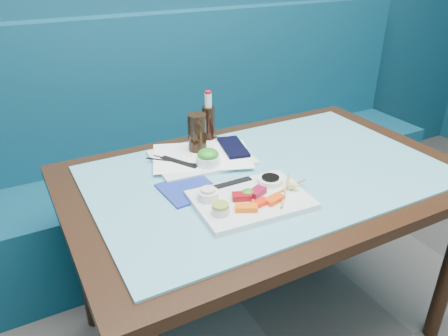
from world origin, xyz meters
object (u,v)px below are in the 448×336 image
sashimi_plate (251,200)px  blue_napkin (189,189)px  booth_bench (179,171)px  dining_table (267,195)px  cola_glass (197,133)px  serving_tray (202,158)px  cola_bottle_body (209,124)px  seaweed_bowl (208,160)px

sashimi_plate → blue_napkin: size_ratio=2.05×
booth_bench → dining_table: bearing=-90.0°
dining_table → blue_napkin: 0.31m
booth_bench → dining_table: 0.89m
booth_bench → sashimi_plate: bearing=-99.2°
dining_table → sashimi_plate: bearing=-138.3°
sashimi_plate → dining_table: bearing=45.1°
booth_bench → sashimi_plate: (-0.16, -0.98, 0.39)m
cola_glass → sashimi_plate: bearing=-91.1°
sashimi_plate → cola_glass: size_ratio=2.42×
dining_table → serving_tray: serving_tray is taller
dining_table → serving_tray: (-0.16, 0.21, 0.10)m
blue_napkin → cola_glass: bearing=58.7°
dining_table → blue_napkin: blue_napkin is taller
booth_bench → cola_bottle_body: booth_bench is taller
booth_bench → cola_bottle_body: bearing=-97.1°
blue_napkin → booth_bench: bearing=70.1°
sashimi_plate → cola_glass: (0.01, 0.40, 0.08)m
seaweed_bowl → sashimi_plate: bearing=-87.4°
serving_tray → blue_napkin: (-0.14, -0.19, -0.00)m
sashimi_plate → cola_glass: bearing=92.3°
serving_tray → cola_bottle_body: cola_bottle_body is taller
dining_table → sashimi_plate: sashimi_plate is taller
serving_tray → cola_glass: cola_glass is taller
serving_tray → booth_bench: bearing=79.6°
cola_glass → blue_napkin: (-0.15, -0.24, -0.08)m
sashimi_plate → seaweed_bowl: seaweed_bowl is taller
dining_table → seaweed_bowl: 0.25m
booth_bench → cola_glass: booth_bench is taller
sashimi_plate → cola_glass: 0.41m
cola_bottle_body → seaweed_bowl: bearing=-117.1°
booth_bench → dining_table: (0.00, -0.84, 0.29)m
booth_bench → cola_glass: 0.76m
sashimi_plate → blue_napkin: sashimi_plate is taller
serving_tray → blue_napkin: 0.23m
booth_bench → sashimi_plate: 1.07m
serving_tray → cola_bottle_body: (0.10, 0.14, 0.07)m
serving_tray → blue_napkin: size_ratio=2.07×
booth_bench → serving_tray: size_ratio=8.50×
sashimi_plate → blue_napkin: bearing=134.2°
dining_table → booth_bench: bearing=90.0°
seaweed_bowl → blue_napkin: size_ratio=0.51×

